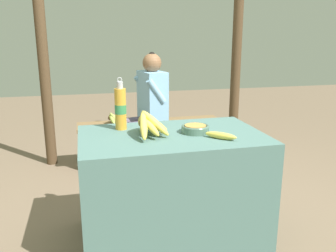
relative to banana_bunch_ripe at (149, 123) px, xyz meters
The scene contains 11 objects.
ground_plane 0.80m from the banana_bunch_ripe, ahead, with size 12.00×12.00×0.00m, color #75604C.
market_counter 0.45m from the banana_bunch_ripe, ahead, with size 1.13×0.70×0.71m.
banana_bunch_ripe is the anchor object (origin of this frame).
serving_bowl 0.29m from the banana_bunch_ripe, ahead, with size 0.17×0.17×0.05m.
water_bottle 0.24m from the banana_bunch_ripe, 130.76° to the left, with size 0.07×0.07×0.34m.
loose_banana_front 0.44m from the banana_bunch_ripe, 25.09° to the right, with size 0.17×0.17×0.04m.
wooden_bench 1.48m from the banana_bunch_ripe, 78.78° to the left, with size 1.47×0.32×0.44m.
seated_vendor 1.38m from the banana_bunch_ripe, 79.70° to the left, with size 0.45×0.42×1.14m.
banana_bunch_green 1.42m from the banana_bunch_ripe, 93.68° to the left, with size 0.19×0.27×0.13m.
support_post_near 1.85m from the banana_bunch_ripe, 114.29° to the left, with size 0.11×0.11×2.62m.
support_post_far 2.13m from the banana_bunch_ripe, 51.57° to the left, with size 0.11×0.11×2.62m.
Camera 1 is at (-0.52, -2.03, 1.31)m, focal length 38.00 mm.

